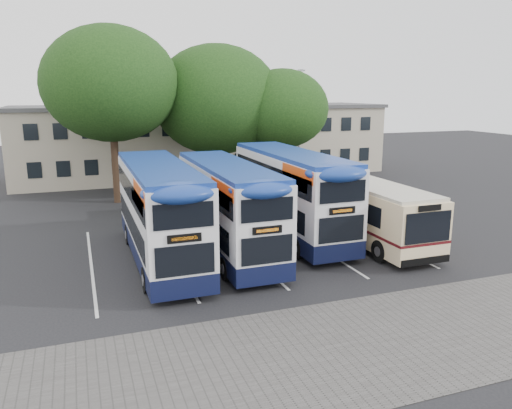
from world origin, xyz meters
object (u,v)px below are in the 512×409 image
at_px(tree_right, 282,109).
at_px(bus_dd_mid, 227,204).
at_px(tree_mid, 217,100).
at_px(tree_left, 111,84).
at_px(bus_dd_left, 160,208).
at_px(lamp_post, 300,121).
at_px(bus_dd_right, 291,190).
at_px(bus_single, 361,206).

distance_m(tree_right, bus_dd_mid, 15.09).
height_order(tree_mid, tree_right, tree_mid).
bearing_deg(tree_left, bus_dd_left, -86.32).
bearing_deg(tree_mid, bus_dd_mid, -103.82).
distance_m(tree_left, bus_dd_left, 14.12).
height_order(lamp_post, bus_dd_right, lamp_post).
bearing_deg(bus_single, bus_dd_left, 179.94).
bearing_deg(tree_mid, lamp_post, 7.81).
bearing_deg(tree_right, lamp_post, 46.69).
distance_m(bus_dd_left, bus_single, 10.23).
height_order(tree_mid, bus_dd_right, tree_mid).
xyz_separation_m(tree_right, bus_dd_left, (-10.97, -12.40, -3.73)).
height_order(tree_left, bus_dd_left, tree_left).
relative_size(lamp_post, tree_left, 0.78).
distance_m(lamp_post, tree_mid, 7.37).
bearing_deg(tree_mid, bus_dd_right, -88.39).
bearing_deg(tree_mid, bus_single, -76.03).
bearing_deg(bus_dd_right, bus_dd_left, -166.64).
bearing_deg(tree_left, lamp_post, 9.09).
height_order(bus_dd_left, bus_dd_right, bus_dd_right).
xyz_separation_m(lamp_post, tree_right, (-2.76, -2.93, 1.05)).
bearing_deg(lamp_post, bus_dd_left, -131.87).
bearing_deg(bus_dd_right, tree_left, 124.62).
xyz_separation_m(bus_dd_mid, bus_single, (7.08, -0.10, -0.61)).
bearing_deg(tree_mid, tree_right, -24.27).
bearing_deg(bus_single, bus_dd_mid, 179.21).
xyz_separation_m(tree_mid, bus_dd_right, (0.36, -12.69, -4.34)).
height_order(lamp_post, tree_right, lamp_post).
distance_m(tree_mid, tree_right, 4.80).
bearing_deg(bus_single, tree_mid, 103.97).
height_order(tree_mid, bus_dd_left, tree_mid).
height_order(tree_mid, bus_dd_mid, tree_mid).
relative_size(lamp_post, bus_dd_mid, 0.89).
relative_size(tree_left, bus_dd_right, 1.09).
xyz_separation_m(tree_right, bus_single, (-0.77, -12.41, -4.42)).
relative_size(tree_right, bus_dd_mid, 0.89).
xyz_separation_m(tree_right, bus_dd_mid, (-7.85, -12.31, -3.81)).
height_order(tree_right, bus_dd_left, tree_right).
bearing_deg(tree_mid, tree_left, -169.71).
bearing_deg(bus_dd_left, bus_dd_mid, 1.60).
distance_m(lamp_post, bus_dd_left, 20.76).
bearing_deg(tree_mid, bus_dd_left, -114.81).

